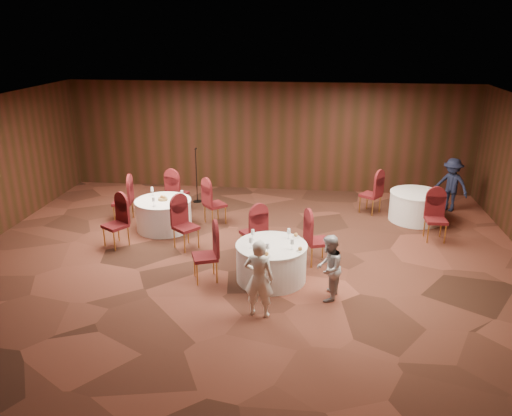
# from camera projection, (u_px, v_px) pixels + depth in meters

# --- Properties ---
(ground) EXTENTS (12.00, 12.00, 0.00)m
(ground) POSITION_uv_depth(u_px,v_px,m) (246.00, 259.00, 10.64)
(ground) COLOR black
(ground) RESTS_ON ground
(room_shell) EXTENTS (12.00, 12.00, 12.00)m
(room_shell) POSITION_uv_depth(u_px,v_px,m) (245.00, 170.00, 9.97)
(room_shell) COLOR silver
(room_shell) RESTS_ON ground
(table_main) EXTENTS (1.38, 1.38, 0.74)m
(table_main) POSITION_uv_depth(u_px,v_px,m) (271.00, 262.00, 9.67)
(table_main) COLOR white
(table_main) RESTS_ON ground
(table_left) EXTENTS (1.36, 1.36, 0.74)m
(table_left) POSITION_uv_depth(u_px,v_px,m) (164.00, 214.00, 12.13)
(table_left) COLOR white
(table_left) RESTS_ON ground
(table_right) EXTENTS (1.34, 1.34, 0.74)m
(table_right) POSITION_uv_depth(u_px,v_px,m) (416.00, 206.00, 12.68)
(table_right) COLOR white
(table_right) RESTS_ON ground
(chairs_main) EXTENTS (2.83, 1.99, 1.00)m
(chairs_main) POSITION_uv_depth(u_px,v_px,m) (260.00, 243.00, 10.22)
(chairs_main) COLOR #450D13
(chairs_main) RESTS_ON ground
(chairs_left) EXTENTS (3.02, 3.09, 1.00)m
(chairs_left) POSITION_uv_depth(u_px,v_px,m) (164.00, 209.00, 12.10)
(chairs_left) COLOR #450D13
(chairs_left) RESTS_ON ground
(chairs_right) EXTENTS (1.94, 2.32, 1.00)m
(chairs_right) POSITION_uv_depth(u_px,v_px,m) (401.00, 206.00, 12.30)
(chairs_right) COLOR #450D13
(chairs_right) RESTS_ON ground
(tabletop_main) EXTENTS (1.05, 1.10, 0.22)m
(tabletop_main) POSITION_uv_depth(u_px,v_px,m) (278.00, 242.00, 9.42)
(tabletop_main) COLOR silver
(tabletop_main) RESTS_ON table_main
(tabletop_left) EXTENTS (0.88, 0.83, 0.22)m
(tabletop_left) POSITION_uv_depth(u_px,v_px,m) (163.00, 197.00, 11.98)
(tabletop_left) COLOR silver
(tabletop_left) RESTS_ON table_left
(tabletop_right) EXTENTS (0.08, 0.08, 0.22)m
(tabletop_right) POSITION_uv_depth(u_px,v_px,m) (429.00, 190.00, 12.24)
(tabletop_right) COLOR silver
(tabletop_right) RESTS_ON table_right
(mic_stand) EXTENTS (0.24, 0.24, 1.55)m
(mic_stand) POSITION_uv_depth(u_px,v_px,m) (197.00, 187.00, 14.00)
(mic_stand) COLOR black
(mic_stand) RESTS_ON ground
(woman_a) EXTENTS (0.55, 0.40, 1.40)m
(woman_a) POSITION_uv_depth(u_px,v_px,m) (259.00, 279.00, 8.34)
(woman_a) COLOR white
(woman_a) RESTS_ON ground
(woman_b) EXTENTS (0.59, 0.69, 1.23)m
(woman_b) POSITION_uv_depth(u_px,v_px,m) (329.00, 268.00, 8.89)
(woman_b) COLOR #ADADB2
(woman_b) RESTS_ON ground
(man_c) EXTENTS (1.06, 0.98, 1.44)m
(man_c) POSITION_uv_depth(u_px,v_px,m) (451.00, 185.00, 13.25)
(man_c) COLOR #161B32
(man_c) RESTS_ON ground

